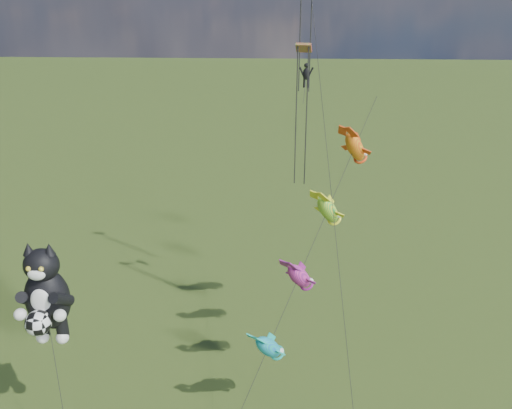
{
  "coord_description": "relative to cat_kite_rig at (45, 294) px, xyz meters",
  "views": [
    {
      "loc": [
        10.1,
        -23.46,
        23.82
      ],
      "look_at": [
        8.74,
        8.87,
        10.6
      ],
      "focal_mm": 40.0,
      "sensor_mm": 36.0,
      "label": 1
    }
  ],
  "objects": [
    {
      "name": "fish_windsock_rig",
      "position": [
        13.69,
        5.27,
        0.58
      ],
      "size": [
        9.1,
        13.25,
        16.72
      ],
      "rotation": [
        0.0,
        0.0,
        -0.27
      ],
      "color": "brown",
      "rests_on": "ground"
    },
    {
      "name": "cat_kite_rig",
      "position": [
        0.0,
        0.0,
        0.0
      ],
      "size": [
        2.85,
        4.22,
        11.63
      ],
      "rotation": [
        0.0,
        0.0,
        0.41
      ],
      "color": "brown",
      "rests_on": "ground"
    },
    {
      "name": "parafoil_rig",
      "position": [
        13.27,
        10.43,
        9.78
      ],
      "size": [
        3.63,
        17.3,
        25.98
      ],
      "rotation": [
        0.0,
        0.0,
        0.25
      ],
      "color": "brown",
      "rests_on": "ground"
    }
  ]
}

